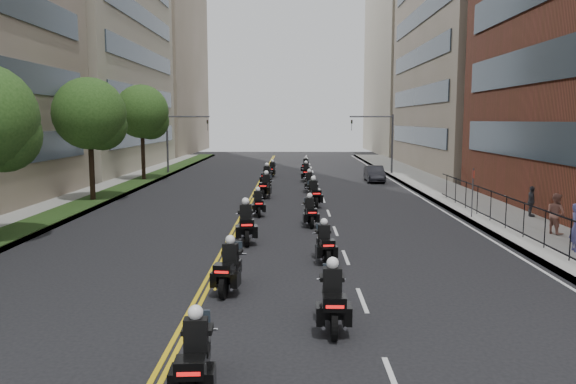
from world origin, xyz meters
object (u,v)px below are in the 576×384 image
motorcycle_12 (272,170)px  motorcycle_11 (306,173)px  parked_sedan (374,174)px  motorcycle_2 (229,270)px  motorcycle_1 (333,301)px  motorcycle_6 (258,204)px  motorcycle_8 (266,187)px  pedestrian_a (576,227)px  motorcycle_7 (314,195)px  pedestrian_b (556,214)px  motorcycle_13 (306,167)px  motorcycle_10 (267,177)px  motorcycle_3 (324,245)px  motorcycle_5 (310,213)px  motorcycle_9 (309,183)px  motorcycle_4 (246,225)px  pedestrian_c (531,201)px  motorcycle_0 (196,361)px

motorcycle_12 → motorcycle_11: bearing=-44.3°
parked_sedan → motorcycle_2: bearing=-105.1°
motorcycle_1 → motorcycle_6: (-2.83, 16.37, -0.08)m
motorcycle_8 → pedestrian_a: (12.46, -15.65, 0.35)m
motorcycle_7 → pedestrian_b: 13.36m
parked_sedan → pedestrian_a: (3.93, -25.43, 0.40)m
motorcycle_1 → motorcycle_11: size_ratio=1.01×
motorcycle_8 → motorcycle_13: bearing=87.8°
motorcycle_6 → motorcycle_12: motorcycle_12 is taller
motorcycle_11 → pedestrian_a: (9.60, -25.51, 0.38)m
motorcycle_2 → pedestrian_a: pedestrian_a is taller
motorcycle_10 → pedestrian_a: size_ratio=1.35×
motorcycle_3 → pedestrian_b: bearing=16.7°
motorcycle_5 → motorcycle_9: motorcycle_9 is taller
motorcycle_9 → motorcycle_12: size_ratio=1.04×
motorcycle_13 → pedestrian_b: (10.22, -29.05, 0.38)m
motorcycle_4 → motorcycle_13: size_ratio=1.13×
motorcycle_6 → motorcycle_10: size_ratio=0.85×
motorcycle_10 → pedestrian_b: 23.14m
motorcycle_8 → motorcycle_3: bearing=-72.2°
motorcycle_3 → pedestrian_c: pedestrian_c is taller
motorcycle_6 → motorcycle_3: bearing=-80.4°
motorcycle_0 → motorcycle_10: (-0.21, 33.10, 0.06)m
motorcycle_2 → motorcycle_8: 20.29m
motorcycle_1 → motorcycle_12: size_ratio=1.12×
motorcycle_6 → pedestrian_a: pedestrian_a is taller
motorcycle_12 → pedestrian_a: 31.76m
motorcycle_3 → motorcycle_9: 19.75m
motorcycle_9 → parked_sedan: 8.77m
motorcycle_1 → motorcycle_8: (-2.73, 23.28, 0.02)m
parked_sedan → pedestrian_b: (4.68, -22.14, 0.38)m
motorcycle_0 → motorcycle_5: motorcycle_0 is taller
motorcycle_5 → motorcycle_13: size_ratio=0.96×
motorcycle_9 → pedestrian_b: pedestrian_b is taller
motorcycle_10 → motorcycle_1: bearing=-78.7°
motorcycle_2 → pedestrian_a: size_ratio=1.25×
motorcycle_4 → motorcycle_13: (3.18, 30.27, -0.08)m
motorcycle_4 → motorcycle_10: size_ratio=1.03×
motorcycle_3 → motorcycle_9: bearing=83.7°
motorcycle_0 → motorcycle_5: (2.63, 16.78, -0.03)m
motorcycle_5 → motorcycle_11: motorcycle_11 is taller
motorcycle_0 → pedestrian_c: 23.43m
motorcycle_1 → motorcycle_9: 26.30m
motorcycle_7 → motorcycle_10: 10.71m
motorcycle_9 → motorcycle_6: bearing=-111.6°
pedestrian_a → pedestrian_c: pedestrian_a is taller
motorcycle_0 → motorcycle_5: bearing=78.3°
motorcycle_2 → motorcycle_5: bearing=83.0°
motorcycle_8 → motorcycle_9: motorcycle_8 is taller
motorcycle_0 → motorcycle_12: bearing=87.3°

